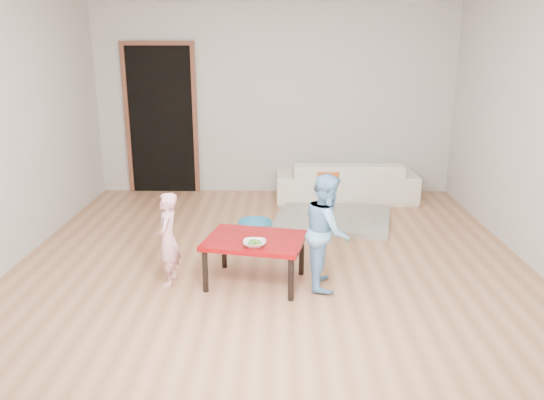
{
  "coord_description": "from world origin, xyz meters",
  "views": [
    {
      "loc": [
        0.07,
        -5.0,
        2.06
      ],
      "look_at": [
        0.0,
        -0.2,
        0.65
      ],
      "focal_mm": 35.0,
      "sensor_mm": 36.0,
      "label": 1
    }
  ],
  "objects_px": {
    "bowl": "(255,244)",
    "basin": "(255,226)",
    "child_pink": "(168,239)",
    "child_blue": "(327,231)",
    "red_table": "(255,261)",
    "sofa": "(346,180)"
  },
  "relations": [
    {
      "from": "sofa",
      "to": "child_pink",
      "type": "height_order",
      "value": "child_pink"
    },
    {
      "from": "child_blue",
      "to": "child_pink",
      "type": "bearing_deg",
      "value": 91.14
    },
    {
      "from": "bowl",
      "to": "basin",
      "type": "bearing_deg",
      "value": 92.55
    },
    {
      "from": "red_table",
      "to": "sofa",
      "type": "bearing_deg",
      "value": 67.25
    },
    {
      "from": "bowl",
      "to": "basin",
      "type": "height_order",
      "value": "bowl"
    },
    {
      "from": "child_pink",
      "to": "child_blue",
      "type": "bearing_deg",
      "value": 89.44
    },
    {
      "from": "child_blue",
      "to": "basin",
      "type": "height_order",
      "value": "child_blue"
    },
    {
      "from": "red_table",
      "to": "child_blue",
      "type": "height_order",
      "value": "child_blue"
    },
    {
      "from": "sofa",
      "to": "red_table",
      "type": "xyz_separation_m",
      "value": [
        -1.12,
        -2.68,
        -0.06
      ]
    },
    {
      "from": "red_table",
      "to": "child_pink",
      "type": "distance_m",
      "value": 0.79
    },
    {
      "from": "bowl",
      "to": "child_pink",
      "type": "xyz_separation_m",
      "value": [
        -0.77,
        0.17,
        -0.03
      ]
    },
    {
      "from": "sofa",
      "to": "red_table",
      "type": "height_order",
      "value": "sofa"
    },
    {
      "from": "child_pink",
      "to": "basin",
      "type": "distance_m",
      "value": 1.6
    },
    {
      "from": "child_blue",
      "to": "basin",
      "type": "xyz_separation_m",
      "value": [
        -0.69,
        1.4,
        -0.45
      ]
    },
    {
      "from": "sofa",
      "to": "basin",
      "type": "bearing_deg",
      "value": 47.08
    },
    {
      "from": "child_pink",
      "to": "child_blue",
      "type": "relative_size",
      "value": 0.83
    },
    {
      "from": "child_pink",
      "to": "sofa",
      "type": "bearing_deg",
      "value": 144.83
    },
    {
      "from": "sofa",
      "to": "child_pink",
      "type": "relative_size",
      "value": 2.25
    },
    {
      "from": "bowl",
      "to": "basin",
      "type": "distance_m",
      "value": 1.61
    },
    {
      "from": "sofa",
      "to": "basin",
      "type": "xyz_separation_m",
      "value": [
        -1.19,
        -1.31,
        -0.22
      ]
    },
    {
      "from": "bowl",
      "to": "child_blue",
      "type": "relative_size",
      "value": 0.19
    },
    {
      "from": "child_pink",
      "to": "child_blue",
      "type": "height_order",
      "value": "child_blue"
    }
  ]
}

